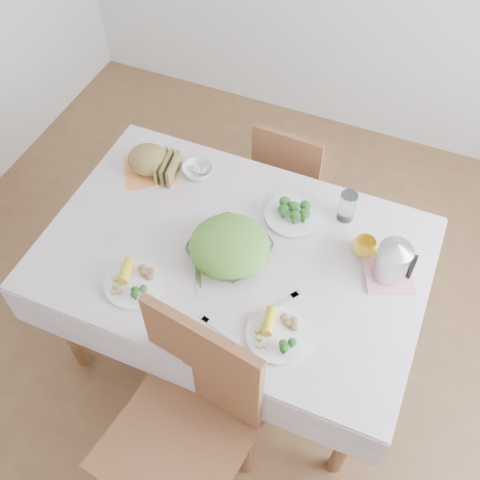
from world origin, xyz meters
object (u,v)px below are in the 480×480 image
at_px(dinner_plate_left, 134,284).
at_px(chair_near, 176,449).
at_px(salad_bowl, 230,251).
at_px(electric_kettle, 394,256).
at_px(dinner_plate_right, 278,335).
at_px(chair_far, 296,166).
at_px(dining_table, 234,302).
at_px(yellow_mug, 365,247).

bearing_deg(dinner_plate_left, chair_near, -49.45).
height_order(salad_bowl, electric_kettle, electric_kettle).
distance_m(chair_near, electric_kettle, 1.07).
height_order(dinner_plate_right, electric_kettle, electric_kettle).
relative_size(salad_bowl, dinner_plate_left, 1.32).
height_order(chair_far, salad_bowl, chair_far).
height_order(chair_near, chair_far, chair_near).
distance_m(chair_far, salad_bowl, 0.92).
distance_m(dinner_plate_left, electric_kettle, 0.97).
xyz_separation_m(dining_table, electric_kettle, (0.59, 0.13, 0.51)).
bearing_deg(salad_bowl, yellow_mug, 24.84).
bearing_deg(salad_bowl, dinner_plate_right, -40.86).
distance_m(salad_bowl, yellow_mug, 0.53).
bearing_deg(dinner_plate_right, dining_table, 135.80).
xyz_separation_m(chair_near, electric_kettle, (0.52, 0.83, 0.42)).
distance_m(dining_table, dinner_plate_right, 0.57).
distance_m(dinner_plate_left, dinner_plate_right, 0.58).
height_order(chair_near, dinner_plate_left, chair_near).
xyz_separation_m(chair_near, dinner_plate_left, (-0.35, 0.41, 0.31)).
relative_size(chair_near, dinner_plate_right, 4.56).
distance_m(chair_far, yellow_mug, 0.87).
relative_size(dining_table, yellow_mug, 15.07).
xyz_separation_m(chair_far, dinner_plate_left, (-0.28, -1.12, 0.31)).
bearing_deg(chair_far, yellow_mug, 129.64).
bearing_deg(yellow_mug, chair_near, -114.13).
height_order(dining_table, dinner_plate_left, dinner_plate_left).
xyz_separation_m(chair_near, salad_bowl, (-0.08, 0.68, 0.33)).
bearing_deg(dinner_plate_right, chair_near, -117.75).
bearing_deg(salad_bowl, chair_far, 90.14).
bearing_deg(yellow_mug, dining_table, -157.96).
bearing_deg(dinner_plate_left, salad_bowl, 43.49).
bearing_deg(chair_far, dining_table, 93.07).
height_order(chair_near, electric_kettle, chair_near).
height_order(salad_bowl, yellow_mug, same).
bearing_deg(electric_kettle, dinner_plate_right, -106.63).
relative_size(chair_far, yellow_mug, 8.77).
xyz_separation_m(salad_bowl, yellow_mug, (0.48, 0.22, 0.00)).
bearing_deg(salad_bowl, electric_kettle, 14.76).
xyz_separation_m(salad_bowl, electric_kettle, (0.59, 0.16, 0.08)).
height_order(dinner_plate_left, yellow_mug, yellow_mug).
height_order(chair_far, dinner_plate_left, chair_far).
distance_m(dinner_plate_left, yellow_mug, 0.90).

